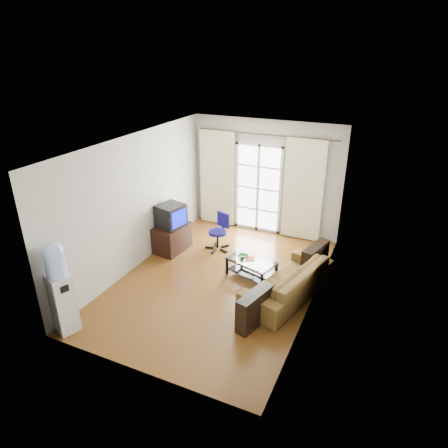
{
  "coord_description": "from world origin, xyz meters",
  "views": [
    {
      "loc": [
        2.84,
        -6.0,
        4.22
      ],
      "look_at": [
        -0.05,
        0.35,
        1.06
      ],
      "focal_mm": 32.0,
      "sensor_mm": 36.0,
      "label": 1
    }
  ],
  "objects_px": {
    "sofa": "(288,281)",
    "task_chair": "(219,239)",
    "tv_stand": "(172,238)",
    "crt_tv": "(170,215)",
    "coffee_table": "(251,266)",
    "water_cooler": "(60,286)"
  },
  "relations": [
    {
      "from": "crt_tv",
      "to": "water_cooler",
      "type": "relative_size",
      "value": 0.41
    },
    {
      "from": "crt_tv",
      "to": "water_cooler",
      "type": "distance_m",
      "value": 3.06
    },
    {
      "from": "sofa",
      "to": "task_chair",
      "type": "bearing_deg",
      "value": -106.16
    },
    {
      "from": "tv_stand",
      "to": "task_chair",
      "type": "height_order",
      "value": "task_chair"
    },
    {
      "from": "tv_stand",
      "to": "sofa",
      "type": "bearing_deg",
      "value": -7.41
    },
    {
      "from": "coffee_table",
      "to": "crt_tv",
      "type": "height_order",
      "value": "crt_tv"
    },
    {
      "from": "sofa",
      "to": "water_cooler",
      "type": "height_order",
      "value": "water_cooler"
    },
    {
      "from": "crt_tv",
      "to": "task_chair",
      "type": "distance_m",
      "value": 1.2
    },
    {
      "from": "crt_tv",
      "to": "coffee_table",
      "type": "bearing_deg",
      "value": 4.85
    },
    {
      "from": "sofa",
      "to": "tv_stand",
      "type": "xyz_separation_m",
      "value": [
        -2.85,
        0.66,
        -0.01
      ]
    },
    {
      "from": "sofa",
      "to": "water_cooler",
      "type": "relative_size",
      "value": 1.4
    },
    {
      "from": "coffee_table",
      "to": "water_cooler",
      "type": "bearing_deg",
      "value": -127.9
    },
    {
      "from": "tv_stand",
      "to": "task_chair",
      "type": "xyz_separation_m",
      "value": [
        0.92,
        0.48,
        -0.05
      ]
    },
    {
      "from": "sofa",
      "to": "crt_tv",
      "type": "xyz_separation_m",
      "value": [
        -2.85,
        0.64,
        0.54
      ]
    },
    {
      "from": "tv_stand",
      "to": "task_chair",
      "type": "bearing_deg",
      "value": 33.15
    },
    {
      "from": "task_chair",
      "to": "water_cooler",
      "type": "distance_m",
      "value": 3.74
    },
    {
      "from": "tv_stand",
      "to": "water_cooler",
      "type": "bearing_deg",
      "value": -86.27
    },
    {
      "from": "sofa",
      "to": "task_chair",
      "type": "xyz_separation_m",
      "value": [
        -1.93,
        1.14,
        -0.06
      ]
    },
    {
      "from": "sofa",
      "to": "tv_stand",
      "type": "distance_m",
      "value": 2.92
    },
    {
      "from": "sofa",
      "to": "tv_stand",
      "type": "relative_size",
      "value": 2.72
    },
    {
      "from": "crt_tv",
      "to": "tv_stand",
      "type": "bearing_deg",
      "value": 103.01
    },
    {
      "from": "coffee_table",
      "to": "crt_tv",
      "type": "xyz_separation_m",
      "value": [
        -2.02,
        0.33,
        0.6
      ]
    }
  ]
}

